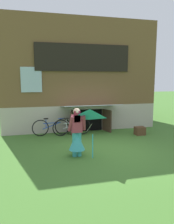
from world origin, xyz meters
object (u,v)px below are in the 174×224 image
kite (90,122)px  bicycle_blue (52,127)px  wooden_crate (140,131)px  bicycle_silver (72,127)px  person (77,136)px

kite → bicycle_blue: bearing=103.3°
kite → wooden_crate: 4.10m
kite → bicycle_blue: size_ratio=0.85×
kite → bicycle_silver: bearing=89.1°
wooden_crate → kite: bearing=-139.8°
person → wooden_crate: 3.90m
bicycle_silver → bicycle_blue: (-0.87, 0.21, 0.00)m
bicycle_silver → wooden_crate: size_ratio=4.04×
person → bicycle_silver: size_ratio=0.92×
person → kite: size_ratio=1.08×
person → bicycle_blue: 2.97m
bicycle_silver → person: bearing=-99.9°
kite → bicycle_silver: size_ratio=0.85×
bicycle_silver → bicycle_blue: same height
person → wooden_crate: size_ratio=3.70×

